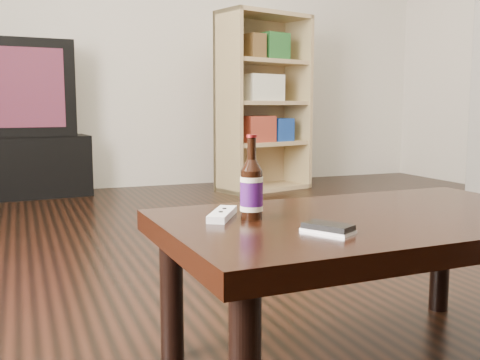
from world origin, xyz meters
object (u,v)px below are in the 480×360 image
object	(u,v)px
tv_stand	(8,166)
coffee_table	(372,235)
bookshelf	(261,99)
beer_bottle	(252,189)
remote	(222,214)
tv	(4,88)
phone	(328,228)

from	to	relation	value
tv_stand	coffee_table	bearing A→B (deg)	-79.87
coffee_table	tv_stand	bearing A→B (deg)	105.28
bookshelf	coffee_table	distance (m)	3.12
tv_stand	beer_bottle	xyz separation A→B (m)	(0.60, -3.23, 0.24)
bookshelf	beer_bottle	bearing A→B (deg)	-130.05
beer_bottle	remote	bearing A→B (deg)	150.13
tv	beer_bottle	world-z (taller)	tv
tv	bookshelf	distance (m)	1.91
phone	remote	distance (m)	0.28
tv	bookshelf	size ratio (longest dim) A/B	0.70
tv	phone	bearing A→B (deg)	-83.63
remote	coffee_table	bearing A→B (deg)	15.87
tv_stand	phone	distance (m)	3.50
coffee_table	phone	xyz separation A→B (m)	(-0.20, -0.13, 0.06)
tv_stand	bookshelf	distance (m)	1.98
bookshelf	remote	xyz separation A→B (m)	(-1.34, -2.83, -0.31)
coffee_table	beer_bottle	distance (m)	0.33
tv_stand	bookshelf	world-z (taller)	bookshelf
tv	phone	xyz separation A→B (m)	(0.70, -3.42, -0.39)
beer_bottle	tv_stand	bearing A→B (deg)	100.52
tv	phone	world-z (taller)	tv
beer_bottle	tv	bearing A→B (deg)	100.53
tv	remote	distance (m)	3.26
coffee_table	tv	bearing A→B (deg)	105.28
tv_stand	bookshelf	size ratio (longest dim) A/B	0.81
beer_bottle	bookshelf	bearing A→B (deg)	65.95
tv	bookshelf	xyz separation A→B (m)	(1.88, -0.36, -0.07)
bookshelf	coffee_table	size ratio (longest dim) A/B	1.29
tv_stand	tv	xyz separation A→B (m)	(0.00, -0.00, 0.57)
tv_stand	remote	size ratio (longest dim) A/B	7.17
tv_stand	tv	bearing A→B (deg)	-90.00
bookshelf	phone	xyz separation A→B (m)	(-1.18, -3.06, -0.31)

